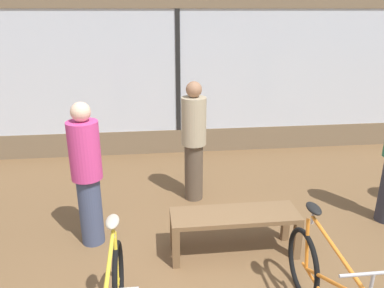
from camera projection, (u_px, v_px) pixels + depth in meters
The scene contains 4 objects.
shop_back_wall at pixel (178, 66), 6.65m from camera, with size 12.00×0.08×3.20m.
display_bench at pixel (235, 221), 4.09m from camera, with size 1.40×0.44×0.50m.
customer_by_window at pixel (194, 140), 5.15m from camera, with size 0.45×0.45×1.70m.
customer_mid_floor at pixel (87, 173), 4.13m from camera, with size 0.41×0.41×1.69m.
Camera 1 is at (-0.52, -2.59, 2.59)m, focal length 35.00 mm.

